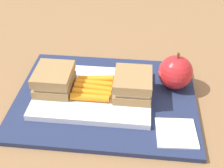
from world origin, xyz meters
The scene contains 8 objects.
ground_plane centered at (0.00, 0.00, 0.00)m, with size 2.40×2.40×0.00m, color olive.
lunchbag_mat centered at (0.00, 0.00, 0.01)m, with size 0.36×0.28×0.01m, color navy.
food_tray centered at (-0.03, 0.00, 0.02)m, with size 0.23×0.17×0.01m, color white.
sandwich_half_left centered at (-0.10, 0.00, 0.04)m, with size 0.07×0.08×0.04m.
sandwich_half_right centered at (0.05, 0.00, 0.04)m, with size 0.07×0.08×0.04m.
carrot_sticks_bundle centered at (-0.03, 0.00, 0.03)m, with size 0.08×0.07×0.02m.
apple centered at (0.14, 0.05, 0.05)m, with size 0.07×0.07×0.08m.
paper_napkin centered at (0.14, -0.09, 0.01)m, with size 0.07×0.07×0.00m, color white.
Camera 1 is at (0.06, -0.45, 0.40)m, focal length 47.70 mm.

